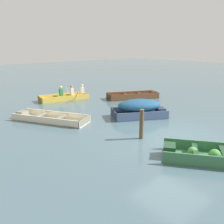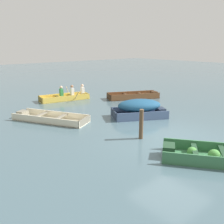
{
  "view_description": "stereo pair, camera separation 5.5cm",
  "coord_description": "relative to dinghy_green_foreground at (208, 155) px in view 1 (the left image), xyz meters",
  "views": [
    {
      "loc": [
        -7.46,
        -4.97,
        3.37
      ],
      "look_at": [
        -0.11,
        3.36,
        0.35
      ],
      "focal_mm": 40.0,
      "sensor_mm": 36.0,
      "label": 1
    },
    {
      "loc": [
        -7.42,
        -5.01,
        3.37
      ],
      "look_at": [
        -0.11,
        3.36,
        0.35
      ],
      "focal_mm": 40.0,
      "sensor_mm": 36.0,
      "label": 2
    }
  ],
  "objects": [
    {
      "name": "skiff_cream_near_moored",
      "position": [
        -1.71,
        6.84,
        -0.05
      ],
      "size": [
        2.58,
        3.59,
        0.32
      ],
      "color": "beige",
      "rests_on": "ground"
    },
    {
      "name": "rowboat_yellow_with_crew",
      "position": [
        1.35,
        10.14,
        0.06
      ],
      "size": [
        3.16,
        2.19,
        0.91
      ],
      "color": "#E5BC47",
      "rests_on": "ground"
    },
    {
      "name": "ground_plane",
      "position": [
        0.73,
        1.71,
        -0.16
      ],
      "size": [
        80.0,
        80.0,
        0.0
      ],
      "primitive_type": "plane",
      "color": "#47606B"
    },
    {
      "name": "skiff_slate_blue_mid_moored",
      "position": [
        1.86,
        4.47,
        0.34
      ],
      "size": [
        2.8,
        2.32,
        0.88
      ],
      "color": "#475B7F",
      "rests_on": "ground"
    },
    {
      "name": "mooring_post",
      "position": [
        -0.19,
        2.52,
        0.4
      ],
      "size": [
        0.15,
        0.15,
        1.11
      ],
      "primitive_type": "cylinder",
      "color": "brown",
      "rests_on": "ground"
    },
    {
      "name": "dinghy_green_foreground",
      "position": [
        0.0,
        0.0,
        0.0
      ],
      "size": [
        2.53,
        2.88,
        0.41
      ],
      "color": "#387047",
      "rests_on": "ground"
    },
    {
      "name": "skiff_wooden_brown_far_moored",
      "position": [
        4.86,
        7.63,
        -0.02
      ],
      "size": [
        3.39,
        2.3,
        0.38
      ],
      "color": "brown",
      "rests_on": "ground"
    }
  ]
}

